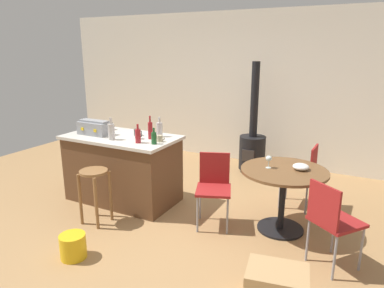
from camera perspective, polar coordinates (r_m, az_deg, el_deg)
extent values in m
plane|color=#A37A4C|center=(4.35, -2.92, -12.82)|extent=(8.80, 8.80, 0.00)
cube|color=silver|center=(6.49, 9.85, 8.87)|extent=(8.00, 0.10, 2.70)
cube|color=brown|center=(4.92, -11.18, -4.12)|extent=(1.47, 0.77, 0.88)
cube|color=beige|center=(4.79, -11.46, 1.06)|extent=(1.53, 0.83, 0.04)
cylinder|color=olive|center=(4.42, -13.11, -8.22)|extent=(0.04, 0.04, 0.63)
cylinder|color=olive|center=(4.57, -15.51, -7.56)|extent=(0.04, 0.04, 0.63)
cylinder|color=olive|center=(4.41, -17.71, -8.60)|extent=(0.04, 0.04, 0.63)
cylinder|color=olive|center=(4.25, -15.29, -9.34)|extent=(0.04, 0.04, 0.63)
cylinder|color=olive|center=(4.29, -15.72, -4.34)|extent=(0.33, 0.33, 0.03)
cylinder|color=black|center=(4.35, 14.12, -13.15)|extent=(0.53, 0.53, 0.02)
cylinder|color=black|center=(4.20, 14.43, -9.01)|extent=(0.07, 0.07, 0.71)
cylinder|color=brown|center=(4.06, 14.77, -4.23)|extent=(0.97, 0.97, 0.03)
cube|color=maroon|center=(3.65, 22.45, -11.56)|extent=(0.56, 0.56, 0.03)
cube|color=maroon|center=(3.44, 20.61, -9.37)|extent=(0.30, 0.24, 0.40)
cylinder|color=gray|center=(3.75, 18.29, -14.58)|extent=(0.02, 0.02, 0.46)
cylinder|color=gray|center=(3.55, 22.18, -16.77)|extent=(0.02, 0.02, 0.46)
cylinder|color=gray|center=(3.79, 25.82, -15.11)|extent=(0.02, 0.02, 0.46)
cylinder|color=gray|center=(3.97, 21.97, -13.19)|extent=(0.02, 0.02, 0.46)
cube|color=maroon|center=(4.82, 16.75, -4.72)|extent=(0.41, 0.41, 0.03)
cube|color=maroon|center=(4.73, 19.18, -2.76)|extent=(0.03, 0.36, 0.40)
cylinder|color=gray|center=(4.72, 18.10, -8.32)|extent=(0.02, 0.02, 0.44)
cylinder|color=gray|center=(5.03, 18.88, -6.90)|extent=(0.02, 0.02, 0.44)
cylinder|color=gray|center=(5.09, 15.11, -6.33)|extent=(0.02, 0.02, 0.44)
cylinder|color=gray|center=(4.79, 14.08, -7.68)|extent=(0.02, 0.02, 0.44)
cube|color=maroon|center=(4.12, 3.51, -7.50)|extent=(0.52, 0.52, 0.03)
cube|color=maroon|center=(4.22, 3.69, -4.00)|extent=(0.34, 0.15, 0.40)
cylinder|color=gray|center=(4.36, 5.84, -9.56)|extent=(0.02, 0.02, 0.44)
cylinder|color=gray|center=(4.38, 1.33, -9.40)|extent=(0.02, 0.02, 0.44)
cylinder|color=gray|center=(4.07, 0.89, -11.39)|extent=(0.02, 0.02, 0.44)
cylinder|color=gray|center=(4.06, 5.77, -11.57)|extent=(0.02, 0.02, 0.44)
cylinder|color=black|center=(6.13, 9.61, -4.18)|extent=(0.37, 0.37, 0.06)
cylinder|color=black|center=(6.03, 9.74, -1.38)|extent=(0.44, 0.44, 0.57)
cube|color=#2D2826|center=(5.83, 9.07, -1.93)|extent=(0.20, 0.02, 0.20)
cylinder|color=black|center=(5.84, 10.14, 7.08)|extent=(0.13, 0.13, 1.23)
cube|color=gray|center=(4.94, -15.57, 2.50)|extent=(0.44, 0.22, 0.17)
cube|color=gray|center=(4.92, -15.65, 3.62)|extent=(0.42, 0.13, 0.02)
cube|color=yellow|center=(4.93, -17.41, 2.34)|extent=(0.04, 0.01, 0.04)
cube|color=yellow|center=(4.78, -15.51, 2.09)|extent=(0.04, 0.01, 0.04)
cylinder|color=#B7B2AD|center=(4.60, -12.98, 1.95)|extent=(0.08, 0.08, 0.21)
cylinder|color=#B7B2AD|center=(4.57, -13.08, 3.69)|extent=(0.03, 0.03, 0.08)
cylinder|color=#194C23|center=(4.30, -6.20, 0.94)|extent=(0.07, 0.07, 0.15)
cylinder|color=#194C23|center=(4.28, -6.24, 2.25)|extent=(0.03, 0.03, 0.06)
cylinder|color=#B7B2AD|center=(4.66, -5.29, 2.35)|extent=(0.08, 0.08, 0.19)
cylinder|color=#B7B2AD|center=(4.63, -5.33, 3.93)|extent=(0.03, 0.03, 0.07)
cylinder|color=maroon|center=(4.55, -6.80, 2.17)|extent=(0.06, 0.06, 0.22)
cylinder|color=maroon|center=(4.52, -6.86, 4.04)|extent=(0.02, 0.02, 0.08)
cylinder|color=maroon|center=(4.38, -8.78, 1.27)|extent=(0.07, 0.07, 0.17)
cylinder|color=maroon|center=(4.35, -8.84, 2.78)|extent=(0.03, 0.03, 0.07)
cylinder|color=#383838|center=(5.19, -13.13, 2.84)|extent=(0.08, 0.08, 0.10)
torus|color=#383838|center=(5.16, -12.70, 2.84)|extent=(0.05, 0.01, 0.05)
cylinder|color=#383838|center=(4.78, -8.91, 1.91)|extent=(0.09, 0.09, 0.09)
torus|color=#383838|center=(4.74, -8.36, 1.89)|extent=(0.05, 0.01, 0.05)
cylinder|color=tan|center=(4.42, -5.28, 0.91)|extent=(0.08, 0.08, 0.08)
torus|color=tan|center=(4.39, -4.73, 0.88)|extent=(0.05, 0.01, 0.05)
cylinder|color=#383838|center=(4.59, -8.84, 1.43)|extent=(0.07, 0.07, 0.10)
torus|color=#383838|center=(4.56, -8.36, 1.42)|extent=(0.05, 0.01, 0.05)
cylinder|color=silver|center=(4.07, 12.29, -3.78)|extent=(0.06, 0.06, 0.00)
cylinder|color=silver|center=(4.06, 12.33, -3.22)|extent=(0.01, 0.01, 0.08)
ellipsoid|color=silver|center=(4.04, 12.38, -2.30)|extent=(0.07, 0.07, 0.06)
ellipsoid|color=white|center=(4.09, 17.28, -3.54)|extent=(0.18, 0.18, 0.07)
cube|color=tan|center=(3.17, 13.57, -21.72)|extent=(0.55, 0.45, 0.32)
cylinder|color=yellow|center=(3.86, -18.78, -15.46)|extent=(0.26, 0.26, 0.25)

